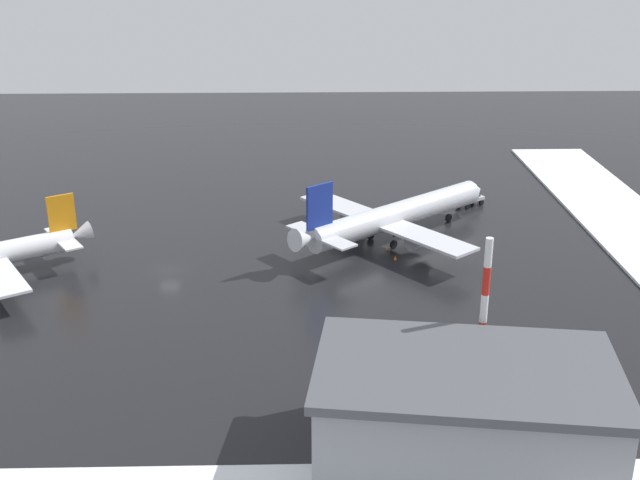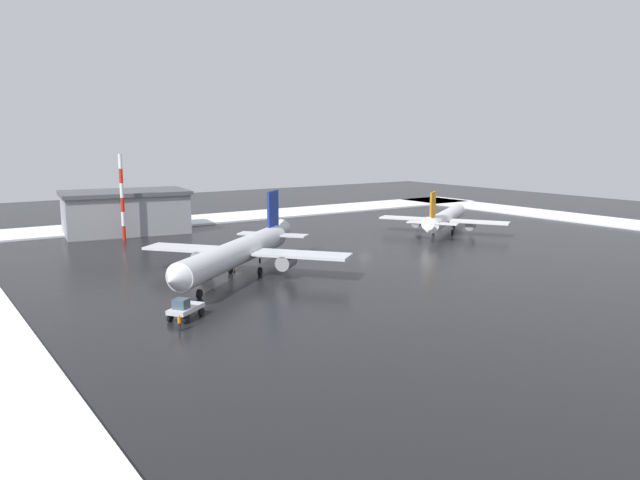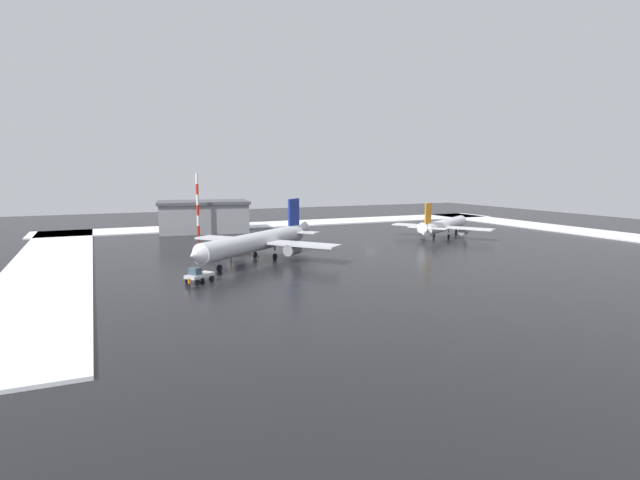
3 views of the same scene
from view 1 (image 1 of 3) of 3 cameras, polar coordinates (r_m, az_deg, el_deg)
name	(u,v)px [view 1 (image 1 of 3)]	position (r m, az deg, el deg)	size (l,w,h in m)	color
ground_plane	(169,269)	(107.73, -10.70, -2.07)	(240.00, 240.00, 0.00)	black
airplane_far_rear	(394,216)	(114.88, 5.27, 1.73)	(31.46, 28.56, 11.25)	silver
pushback_tug	(471,198)	(132.03, 10.71, 2.97)	(5.01, 4.48, 2.50)	silver
ground_crew_near_tug	(430,235)	(115.94, 7.85, 0.35)	(0.36, 0.36, 1.71)	black
ground_crew_beside_wing	(479,193)	(135.89, 11.25, 3.32)	(0.36, 0.36, 1.71)	black
antenna_mast	(483,321)	(75.83, 11.51, -5.70)	(0.70, 0.70, 16.56)	red
cargo_hangar	(464,412)	(69.61, 10.22, -11.92)	(26.85, 18.34, 8.80)	gray
traffic_cone_near_nose	(395,258)	(109.29, 5.38, -1.27)	(0.36, 0.36, 0.55)	orange
traffic_cone_mid_line	(388,248)	(112.51, 4.83, -0.57)	(0.36, 0.36, 0.55)	orange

